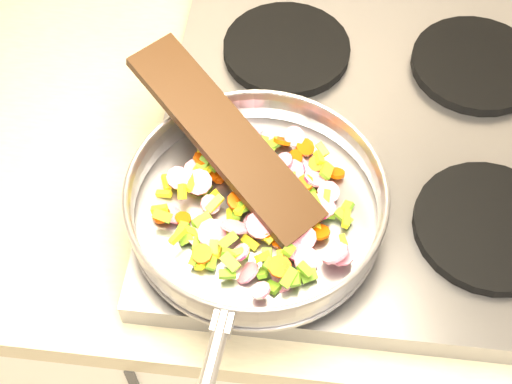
# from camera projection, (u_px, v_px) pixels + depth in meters

# --- Properties ---
(cooktop) EXTENTS (0.60, 0.60, 0.04)m
(cooktop) POSITION_uv_depth(u_px,v_px,m) (376.00, 142.00, 1.00)
(cooktop) COLOR #939399
(cooktop) RESTS_ON counter_top
(grate_fl) EXTENTS (0.19, 0.19, 0.02)m
(grate_fl) POSITION_uv_depth(u_px,v_px,m) (267.00, 205.00, 0.91)
(grate_fl) COLOR black
(grate_fl) RESTS_ON cooktop
(grate_fr) EXTENTS (0.19, 0.19, 0.02)m
(grate_fr) POSITION_uv_depth(u_px,v_px,m) (489.00, 226.00, 0.89)
(grate_fr) COLOR black
(grate_fr) RESTS_ON cooktop
(grate_bl) EXTENTS (0.19, 0.19, 0.02)m
(grate_bl) POSITION_uv_depth(u_px,v_px,m) (287.00, 49.00, 1.06)
(grate_bl) COLOR black
(grate_bl) RESTS_ON cooktop
(grate_br) EXTENTS (0.19, 0.19, 0.02)m
(grate_br) POSITION_uv_depth(u_px,v_px,m) (476.00, 64.00, 1.05)
(grate_br) COLOR black
(grate_br) RESTS_ON cooktop
(saute_pan) EXTENTS (0.36, 0.53, 0.06)m
(saute_pan) POSITION_uv_depth(u_px,v_px,m) (256.00, 202.00, 0.86)
(saute_pan) COLOR #9E9EA5
(saute_pan) RESTS_ON grate_fl
(vegetable_heap) EXTENTS (0.26, 0.26, 0.05)m
(vegetable_heap) POSITION_uv_depth(u_px,v_px,m) (260.00, 204.00, 0.88)
(vegetable_heap) COLOR #5B961C
(vegetable_heap) RESTS_ON saute_pan
(wooden_spatula) EXTENTS (0.27, 0.26, 0.09)m
(wooden_spatula) POSITION_uv_depth(u_px,v_px,m) (225.00, 137.00, 0.88)
(wooden_spatula) COLOR black
(wooden_spatula) RESTS_ON saute_pan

